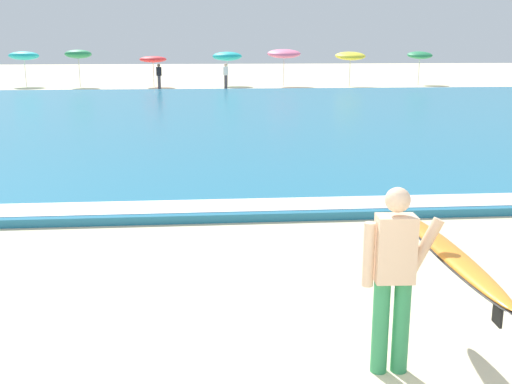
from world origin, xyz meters
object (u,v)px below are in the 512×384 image
object	(u,v)px
beach_umbrella_3	(227,56)
beach_umbrella_5	(350,56)
beach_umbrella_1	(78,54)
beach_umbrella_0	(24,56)
beach_umbrella_6	(420,55)
beachgoer_near_row_left	(226,75)
beachgoer_near_row_mid	(159,76)
surfer_with_board	(419,265)
beach_umbrella_4	(284,54)
beach_umbrella_2	(153,59)

from	to	relation	value
beach_umbrella_3	beach_umbrella_5	world-z (taller)	beach_umbrella_5
beach_umbrella_1	beach_umbrella_0	bearing A→B (deg)	167.48
beach_umbrella_6	beachgoer_near_row_left	size ratio (longest dim) A/B	1.47
beach_umbrella_6	beachgoer_near_row_mid	xyz separation A→B (m)	(-17.71, -2.93, -1.15)
beach_umbrella_0	beach_umbrella_3	xyz separation A→B (m)	(13.40, -0.33, -0.05)
beach_umbrella_3	surfer_with_board	bearing A→B (deg)	-89.81
beach_umbrella_4	beachgoer_near_row_left	bearing A→B (deg)	-153.24
beach_umbrella_1	beach_umbrella_2	distance (m)	4.83
beach_umbrella_0	beachgoer_near_row_mid	distance (m)	9.65
beach_umbrella_1	beachgoer_near_row_mid	bearing A→B (deg)	-24.62
beach_umbrella_4	surfer_with_board	bearing A→B (deg)	-95.64
beachgoer_near_row_left	beach_umbrella_0	bearing A→B (deg)	166.82
surfer_with_board	beach_umbrella_0	bearing A→B (deg)	109.71
surfer_with_board	beachgoer_near_row_mid	world-z (taller)	surfer_with_board
beach_umbrella_6	beachgoer_near_row_left	distance (m)	13.86
beach_umbrella_0	beach_umbrella_2	world-z (taller)	beach_umbrella_0
beach_umbrella_6	beach_umbrella_2	bearing A→B (deg)	-178.12
beach_umbrella_6	beach_umbrella_4	bearing A→B (deg)	-175.48
beach_umbrella_6	beachgoer_near_row_mid	distance (m)	17.99
beach_umbrella_1	beachgoer_near_row_left	size ratio (longest dim) A/B	1.55
beach_umbrella_4	beachgoer_near_row_left	size ratio (longest dim) A/B	1.58
beach_umbrella_6	beachgoer_near_row_left	world-z (taller)	beach_umbrella_6
beach_umbrella_6	beach_umbrella_0	bearing A→B (deg)	179.29
beach_umbrella_4	beach_umbrella_6	world-z (taller)	beach_umbrella_4
beach_umbrella_4	beachgoer_near_row_left	distance (m)	4.62
beach_umbrella_2	beachgoer_near_row_mid	size ratio (longest dim) A/B	1.27
beach_umbrella_6	surfer_with_board	bearing A→B (deg)	-109.42
beach_umbrella_5	beach_umbrella_4	bearing A→B (deg)	171.51
beach_umbrella_3	beachgoer_near_row_mid	distance (m)	5.39
beach_umbrella_1	beachgoer_near_row_left	xyz separation A→B (m)	(9.51, -2.27, -1.27)
beach_umbrella_2	beachgoer_near_row_left	bearing A→B (deg)	-24.71
beach_umbrella_0	beach_umbrella_6	distance (m)	26.72
beach_umbrella_1	beachgoer_near_row_mid	world-z (taller)	beach_umbrella_1
surfer_with_board	beach_umbrella_4	bearing A→B (deg)	84.36
surfer_with_board	beach_umbrella_2	xyz separation A→B (m)	(-5.03, 36.83, 0.75)
beach_umbrella_1	beach_umbrella_6	xyz separation A→B (m)	(23.04, 0.48, -0.12)
beach_umbrella_0	beach_umbrella_6	xyz separation A→B (m)	(26.72, -0.33, -0.01)
beach_umbrella_5	beachgoer_near_row_mid	bearing A→B (deg)	-173.05
beachgoer_near_row_mid	beach_umbrella_4	bearing A→B (deg)	14.93
beach_umbrella_2	beach_umbrella_4	size ratio (longest dim) A/B	0.80
surfer_with_board	beachgoer_near_row_left	size ratio (longest dim) A/B	1.67
beach_umbrella_0	beach_umbrella_2	distance (m)	8.55
beach_umbrella_0	beachgoer_near_row_left	xyz separation A→B (m)	(13.18, -3.09, -1.16)
beach_umbrella_0	beach_umbrella_6	world-z (taller)	beach_umbrella_0
surfer_with_board	beach_umbrella_4	xyz separation A→B (m)	(3.62, 36.67, 1.10)
surfer_with_board	beach_umbrella_5	xyz separation A→B (m)	(7.97, 36.02, 0.96)
surfer_with_board	beach_umbrella_3	world-z (taller)	beach_umbrella_3
surfer_with_board	beach_umbrella_0	world-z (taller)	beach_umbrella_0
beach_umbrella_2	beach_umbrella_5	xyz separation A→B (m)	(13.00, -0.81, 0.21)
beach_umbrella_4	beachgoer_near_row_mid	size ratio (longest dim) A/B	1.58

